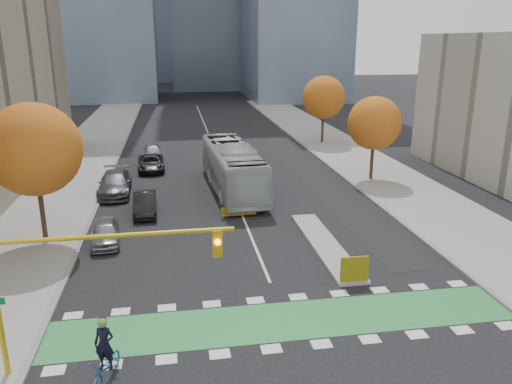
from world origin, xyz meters
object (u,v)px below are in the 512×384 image
object	(u,v)px
traffic_signal_west	(72,268)
parked_car_a	(105,232)
parked_car_e	(153,151)
parked_car_d	(151,163)
bus	(233,167)
parked_car_b	(145,203)
cyclist	(106,361)
tree_west	(34,150)
tree_east_near	(374,123)
parked_car_c	(115,183)
tree_east_far	(324,97)
hazard_board	(355,269)

from	to	relation	value
traffic_signal_west	parked_car_a	distance (m)	12.47
parked_car_e	parked_car_d	bearing A→B (deg)	-93.63
bus	parked_car_b	world-z (taller)	bus
cyclist	parked_car_a	xyz separation A→B (m)	(-1.58, 12.82, -0.15)
tree_west	parked_car_d	size ratio (longest dim) A/B	1.65
tree_east_near	parked_car_c	size ratio (longest dim) A/B	1.22
cyclist	parked_car_b	world-z (taller)	cyclist
parked_car_a	parked_car_e	size ratio (longest dim) A/B	0.97
traffic_signal_west	tree_west	bearing A→B (deg)	108.02
tree_east_far	parked_car_e	size ratio (longest dim) A/B	1.85
traffic_signal_west	parked_car_e	bearing A→B (deg)	87.59
tree_west	parked_car_a	size ratio (longest dim) A/B	2.06
parked_car_a	parked_car_d	xyz separation A→B (m)	(2.06, 16.94, 0.01)
tree_east_far	traffic_signal_west	distance (m)	43.61
cyclist	parked_car_c	world-z (taller)	cyclist
tree_west	parked_car_b	distance (m)	8.62
tree_west	tree_east_near	xyz separation A→B (m)	(24.00, 10.00, -0.75)
tree_west	cyclist	bearing A→B (deg)	-69.45
parked_car_d	tree_east_near	bearing A→B (deg)	-21.88
tree_east_near	tree_east_far	xyz separation A→B (m)	(0.50, 16.00, 0.38)
tree_east_near	tree_east_far	bearing A→B (deg)	88.21
parked_car_c	parked_car_d	bearing A→B (deg)	68.98
hazard_board	tree_east_near	xyz separation A→B (m)	(8.00, 17.80, 4.06)
hazard_board	tree_west	size ratio (longest dim) A/B	0.17
tree_east_far	traffic_signal_west	xyz separation A→B (m)	(-20.43, -38.51, -1.21)
traffic_signal_west	parked_car_a	size ratio (longest dim) A/B	2.14
bus	parked_car_b	bearing A→B (deg)	-148.84
parked_car_c	tree_east_far	bearing A→B (deg)	36.18
tree_west	bus	xyz separation A→B (m)	(12.09, 9.03, -3.75)
hazard_board	parked_car_c	distance (m)	21.63
traffic_signal_west	parked_car_d	size ratio (longest dim) A/B	1.71
parked_car_d	hazard_board	bearing A→B (deg)	-69.27
parked_car_c	parked_car_d	size ratio (longest dim) A/B	1.16
tree_east_near	traffic_signal_west	distance (m)	30.08
cyclist	parked_car_e	distance (m)	34.77
hazard_board	tree_west	bearing A→B (deg)	154.01
tree_east_far	cyclist	xyz separation A→B (m)	(-19.50, -39.34, -4.41)
parked_car_a	parked_car_b	xyz separation A→B (m)	(2.08, 5.00, 0.04)
cyclist	tree_east_far	bearing A→B (deg)	80.66
tree_east_far	parked_car_b	xyz separation A→B (m)	(-19.00, -21.52, -4.52)
tree_east_near	tree_west	bearing A→B (deg)	-157.38
parked_car_c	tree_east_near	bearing A→B (deg)	0.06
bus	parked_car_a	world-z (taller)	bus
parked_car_d	bus	bearing A→B (deg)	-50.95
parked_car_a	bus	bearing A→B (deg)	41.69
parked_car_d	parked_car_e	distance (m)	5.00
tree_west	tree_east_near	world-z (taller)	tree_west
parked_car_d	tree_west	bearing A→B (deg)	-111.19
tree_west	bus	distance (m)	15.55
tree_west	tree_east_far	bearing A→B (deg)	46.70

